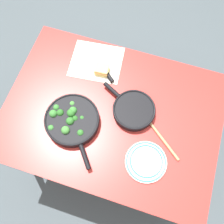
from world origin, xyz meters
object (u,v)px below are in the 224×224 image
(wooden_spoon, at_px, (152,125))
(dinner_plate_stack, at_px, (146,162))
(skillet_eggs, at_px, (133,110))
(cheese_block, at_px, (102,70))
(skillet_broccoli, at_px, (72,120))
(grater_knife, at_px, (105,71))

(wooden_spoon, xyz_separation_m, dinner_plate_stack, (-0.02, 0.20, 0.01))
(skillet_eggs, distance_m, wooden_spoon, 0.13)
(cheese_block, height_order, dinner_plate_stack, cheese_block)
(wooden_spoon, bearing_deg, cheese_block, 5.50)
(skillet_broccoli, distance_m, dinner_plate_stack, 0.45)
(skillet_broccoli, height_order, wooden_spoon, skillet_broccoli)
(skillet_broccoli, xyz_separation_m, skillet_eggs, (-0.30, -0.16, -0.00))
(skillet_eggs, bearing_deg, skillet_broccoli, 55.34)
(skillet_broccoli, height_order, dinner_plate_stack, skillet_broccoli)
(cheese_block, bearing_deg, skillet_broccoli, 81.08)
(skillet_eggs, height_order, cheese_block, skillet_eggs)
(dinner_plate_stack, bearing_deg, wooden_spoon, -84.23)
(wooden_spoon, xyz_separation_m, cheese_block, (0.37, -0.24, 0.01))
(skillet_broccoli, distance_m, skillet_eggs, 0.34)
(wooden_spoon, bearing_deg, skillet_eggs, 16.76)
(grater_knife, bearing_deg, cheese_block, 50.73)
(skillet_broccoli, distance_m, grater_knife, 0.36)
(skillet_broccoli, xyz_separation_m, dinner_plate_stack, (-0.44, 0.09, -0.02))
(skillet_eggs, distance_m, grater_knife, 0.30)
(cheese_block, xyz_separation_m, dinner_plate_stack, (-0.39, 0.44, -0.01))
(skillet_broccoli, relative_size, dinner_plate_stack, 1.73)
(skillet_broccoli, distance_m, wooden_spoon, 0.44)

